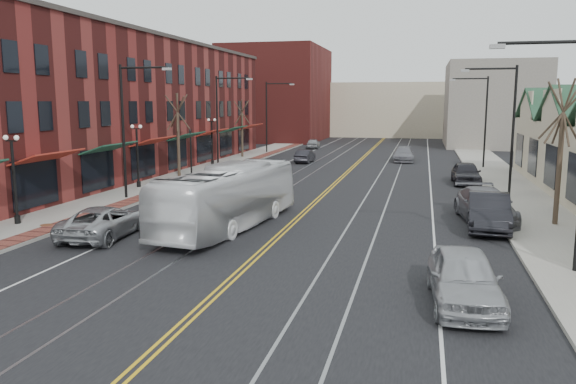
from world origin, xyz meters
The scene contains 30 objects.
ground centered at (0.00, 0.00, 0.00)m, with size 160.00×160.00×0.00m, color black.
sidewalk_left centered at (-12.00, 20.00, 0.07)m, with size 4.00×120.00×0.15m, color gray.
sidewalk_right centered at (12.00, 20.00, 0.07)m, with size 4.00×120.00×0.15m, color gray.
building_left centered at (-19.00, 27.00, 5.50)m, with size 10.00×50.00×11.00m, color maroon.
backdrop_left centered at (-16.00, 70.00, 7.00)m, with size 14.00×18.00×14.00m, color maroon.
backdrop_mid centered at (0.00, 85.00, 4.50)m, with size 22.00×14.00×9.00m, color #BEB392.
backdrop_right centered at (15.00, 65.00, 5.50)m, with size 12.00×16.00×11.00m, color slate.
streetlight_l_1 centered at (-11.05, 16.00, 5.03)m, with size 3.33×0.25×8.00m.
streetlight_l_2 centered at (-11.05, 32.00, 5.03)m, with size 3.33×0.25×8.00m.
streetlight_l_3 centered at (-11.05, 48.00, 5.03)m, with size 3.33×0.25×8.00m.
streetlight_r_0 centered at (11.05, 6.00, 5.03)m, with size 3.33×0.25×8.00m.
streetlight_r_1 centered at (11.05, 22.00, 5.03)m, with size 3.33×0.25×8.00m.
streetlight_r_2 centered at (11.05, 38.00, 5.03)m, with size 3.33×0.25×8.00m.
lamppost_l_1 centered at (-12.80, 8.00, 2.20)m, with size 0.84×0.28×4.27m.
lamppost_l_2 centered at (-12.80, 20.00, 2.20)m, with size 0.84×0.28×4.27m.
lamppost_l_3 centered at (-12.80, 34.00, 2.20)m, with size 0.84×0.28×4.27m.
tree_left_near centered at (-12.50, 26.00, 3.51)m, with size 1.78×1.37×6.48m.
tree_left_far centered at (-12.50, 42.00, 3.28)m, with size 1.66×1.28×6.02m.
tree_right_mid centered at (12.50, 14.00, 3.75)m, with size 1.90×1.46×6.93m.
manhole_far centered at (-11.20, 8.00, 0.16)m, with size 0.60×0.60×0.02m, color #592D19.
traffic_signal centered at (-10.60, 24.00, 2.35)m, with size 0.18×0.15×3.80m.
transit_bus centered at (-2.69, 10.04, 1.50)m, with size 2.53×10.80×3.01m, color white.
parked_suv centered at (-7.50, 7.03, 0.71)m, with size 2.36×5.12×1.42m, color #9DA0A4.
parked_car_a centered at (7.50, 2.05, 0.83)m, with size 1.97×4.90×1.67m, color #A5A7AC.
parked_car_b centered at (9.30, 12.66, 0.86)m, with size 1.82×5.21×1.72m, color black.
parked_car_c centered at (9.30, 14.43, 0.84)m, with size 2.34×5.75×1.67m, color slate.
parked_car_d centered at (9.30, 27.71, 0.81)m, with size 1.92×4.77×1.63m, color #232228.
distant_car_left centered at (-5.08, 39.11, 0.64)m, with size 1.35×3.87×1.27m, color #222127.
distant_car_right centered at (4.28, 42.48, 0.72)m, with size 2.01×4.94×1.43m, color slate.
distant_car_far centered at (-7.40, 55.39, 0.64)m, with size 1.51×3.76×1.28m, color #989A9E.
Camera 1 is at (6.16, -14.76, 6.02)m, focal length 35.00 mm.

